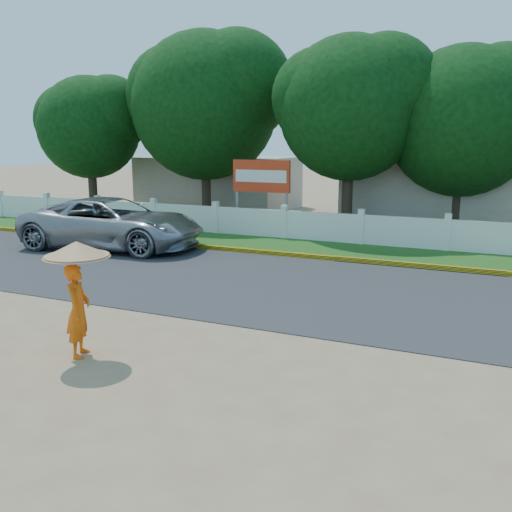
# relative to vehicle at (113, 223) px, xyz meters

# --- Properties ---
(ground) EXTENTS (120.00, 120.00, 0.00)m
(ground) POSITION_rel_vehicle_xyz_m (7.73, -6.86, -0.89)
(ground) COLOR #9E8460
(ground) RESTS_ON ground
(road) EXTENTS (60.00, 7.00, 0.02)m
(road) POSITION_rel_vehicle_xyz_m (7.73, -2.36, -0.88)
(road) COLOR #38383A
(road) RESTS_ON ground
(grass_verge) EXTENTS (60.00, 3.50, 0.03)m
(grass_verge) POSITION_rel_vehicle_xyz_m (7.73, 2.89, -0.87)
(grass_verge) COLOR #2D601E
(grass_verge) RESTS_ON ground
(curb) EXTENTS (40.00, 0.18, 0.16)m
(curb) POSITION_rel_vehicle_xyz_m (7.73, 1.19, -0.81)
(curb) COLOR yellow
(curb) RESTS_ON ground
(fence) EXTENTS (40.00, 0.10, 1.10)m
(fence) POSITION_rel_vehicle_xyz_m (7.73, 4.34, -0.34)
(fence) COLOR silver
(fence) RESTS_ON ground
(building_near) EXTENTS (10.00, 6.00, 3.20)m
(building_near) POSITION_rel_vehicle_xyz_m (10.73, 11.14, 0.71)
(building_near) COLOR #B7AD99
(building_near) RESTS_ON ground
(building_far) EXTENTS (8.00, 5.00, 2.80)m
(building_far) POSITION_rel_vehicle_xyz_m (-2.27, 12.14, 0.51)
(building_far) COLOR #B7AD99
(building_far) RESTS_ON ground
(vehicle) EXTENTS (6.69, 3.68, 1.78)m
(vehicle) POSITION_rel_vehicle_xyz_m (0.00, 0.00, 0.00)
(vehicle) COLOR #94979C
(vehicle) RESTS_ON ground
(monk_with_parasol) EXTENTS (1.14, 1.14, 2.08)m
(monk_with_parasol) POSITION_rel_vehicle_xyz_m (5.94, -8.42, 0.46)
(monk_with_parasol) COLOR #E45A0C
(monk_with_parasol) RESTS_ON ground
(billboard) EXTENTS (2.50, 0.13, 2.95)m
(billboard) POSITION_rel_vehicle_xyz_m (3.27, 5.44, 1.25)
(billboard) COLOR gray
(billboard) RESTS_ON ground
(tree_row) EXTENTS (39.21, 7.61, 9.33)m
(tree_row) POSITION_rel_vehicle_xyz_m (11.56, 7.62, 4.22)
(tree_row) COLOR #473828
(tree_row) RESTS_ON ground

